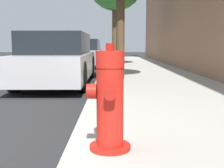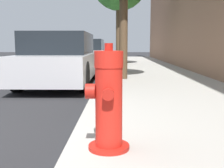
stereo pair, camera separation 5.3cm
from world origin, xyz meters
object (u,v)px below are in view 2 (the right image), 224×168
at_px(parked_car_mid, 87,53).
at_px(fire_hydrant, 108,102).
at_px(parked_car_far, 92,51).
at_px(parked_car_near, 62,59).

bearing_deg(parked_car_mid, fire_hydrant, -83.00).
distance_m(fire_hydrant, parked_car_far, 17.35).
distance_m(parked_car_near, parked_car_far, 12.10).
xyz_separation_m(fire_hydrant, parked_car_far, (-1.67, 17.27, 0.05)).
height_order(parked_car_near, parked_car_far, parked_car_near).
relative_size(parked_car_near, parked_car_mid, 0.97).
distance_m(fire_hydrant, parked_car_mid, 11.89).
bearing_deg(parked_car_near, fire_hydrant, -74.64).
xyz_separation_m(parked_car_near, parked_car_far, (-0.25, 12.10, -0.06)).
distance_m(parked_car_mid, parked_car_far, 5.47).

